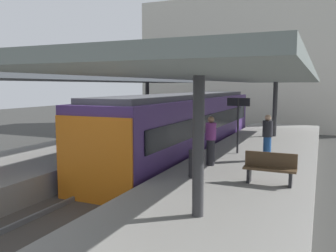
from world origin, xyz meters
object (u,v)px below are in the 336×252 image
at_px(passenger_near_bench, 267,137).
at_px(passenger_far_end, 211,140).
at_px(commuter_train, 186,126).
at_px(platform_sign, 238,113).
at_px(platform_bench, 270,167).
at_px(litter_bin, 196,164).

xyz_separation_m(passenger_near_bench, passenger_far_end, (-1.64, -1.62, 0.01)).
relative_size(commuter_train, platform_sign, 7.03).
relative_size(platform_bench, platform_sign, 0.63).
distance_m(platform_sign, litter_bin, 4.33).
relative_size(platform_sign, passenger_far_end, 1.32).
distance_m(commuter_train, platform_sign, 3.93).
height_order(litter_bin, passenger_near_bench, passenger_near_bench).
xyz_separation_m(commuter_train, platform_bench, (4.84, -6.34, -0.26)).
bearing_deg(litter_bin, passenger_far_end, 91.92).
distance_m(platform_sign, passenger_near_bench, 1.72).
height_order(commuter_train, platform_sign, commuter_train).
distance_m(platform_sign, passenger_far_end, 2.63).
height_order(platform_sign, passenger_far_end, platform_sign).
bearing_deg(commuter_train, passenger_near_bench, -36.38).
distance_m(commuter_train, litter_bin, 7.02).
bearing_deg(platform_bench, platform_sign, 113.93).
height_order(platform_bench, passenger_far_end, passenger_far_end).
bearing_deg(commuter_train, platform_bench, -52.63).
bearing_deg(passenger_far_end, platform_sign, 81.62).
xyz_separation_m(platform_sign, passenger_near_bench, (1.27, -0.87, -0.76)).
bearing_deg(passenger_near_bench, platform_bench, -80.67).
distance_m(commuter_train, passenger_near_bench, 5.37).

